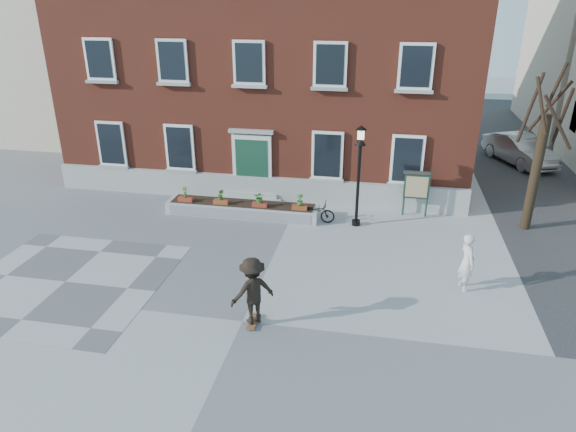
% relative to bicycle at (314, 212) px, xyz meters
% --- Properties ---
extents(ground, '(100.00, 100.00, 0.00)m').
position_rel_bicycle_xyz_m(ground, '(-0.95, -7.06, -0.43)').
color(ground, '#97979A').
rests_on(ground, ground).
extents(checker_patch, '(6.00, 6.00, 0.01)m').
position_rel_bicycle_xyz_m(checker_patch, '(-6.95, -6.06, -0.42)').
color(checker_patch, '#575759').
rests_on(checker_patch, ground).
extents(distant_building, '(10.00, 12.00, 13.00)m').
position_rel_bicycle_xyz_m(distant_building, '(-18.95, 12.94, 6.07)').
color(distant_building, beige).
rests_on(distant_building, ground).
extents(bicycle, '(1.64, 0.60, 0.86)m').
position_rel_bicycle_xyz_m(bicycle, '(0.00, 0.00, 0.00)').
color(bicycle, black).
rests_on(bicycle, ground).
extents(parked_car, '(3.35, 4.88, 1.52)m').
position_rel_bicycle_xyz_m(parked_car, '(9.55, 9.69, 0.33)').
color(parked_car, '#B0B2B5').
rests_on(parked_car, ground).
extents(bystander, '(0.62, 0.77, 1.82)m').
position_rel_bicycle_xyz_m(bystander, '(5.19, -4.12, 0.48)').
color(bystander, silver).
rests_on(bystander, ground).
extents(brick_building, '(18.40, 10.85, 12.60)m').
position_rel_bicycle_xyz_m(brick_building, '(-2.95, 6.92, 5.87)').
color(brick_building, brown).
rests_on(brick_building, ground).
extents(planter_assembly, '(6.20, 1.12, 1.15)m').
position_rel_bicycle_xyz_m(planter_assembly, '(-2.94, 0.12, -0.12)').
color(planter_assembly, '#B8B8B3').
rests_on(planter_assembly, ground).
extents(bare_tree, '(1.83, 1.83, 6.16)m').
position_rel_bicycle_xyz_m(bare_tree, '(8.06, 0.95, 2.36)').
color(bare_tree, '#2F2215').
rests_on(bare_tree, ground).
extents(lamp_post, '(0.40, 0.40, 3.93)m').
position_rel_bicycle_xyz_m(lamp_post, '(1.65, 0.01, 2.11)').
color(lamp_post, black).
rests_on(lamp_post, ground).
extents(notice_board, '(1.10, 0.16, 1.87)m').
position_rel_bicycle_xyz_m(notice_board, '(3.90, 1.39, 0.83)').
color(notice_board, '#1B3624').
rests_on(notice_board, ground).
extents(skateboarder, '(1.40, 1.31, 1.98)m').
position_rel_bicycle_xyz_m(skateboarder, '(-0.63, -7.08, 0.59)').
color(skateboarder, brown).
rests_on(skateboarder, ground).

